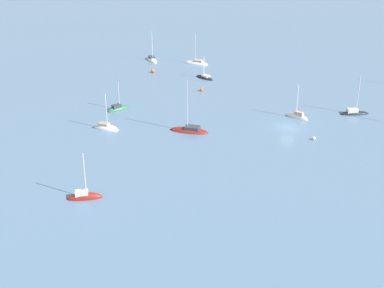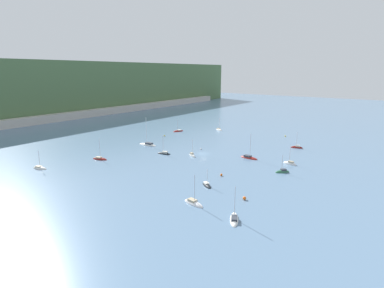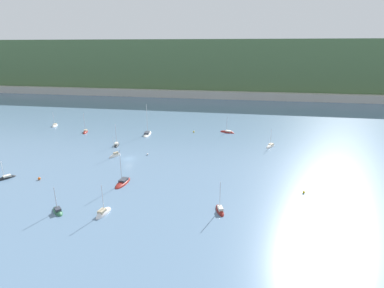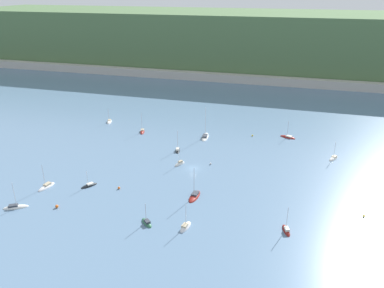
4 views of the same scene
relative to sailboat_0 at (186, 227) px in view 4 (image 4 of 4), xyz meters
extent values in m
plane|color=slate|center=(-6.92, 32.16, -0.09)|extent=(600.00, 600.00, 0.00)
cube|color=#4C6B42|center=(-6.92, 197.39, 19.28)|extent=(438.34, 82.09, 38.74)
cube|color=#B7B2A8|center=(-6.92, 152.84, 2.36)|extent=(372.59, 6.00, 4.90)
ellipsoid|color=silver|center=(0.00, 0.03, -0.09)|extent=(2.52, 5.12, 1.96)
cube|color=tan|center=(-0.06, -0.36, 0.77)|extent=(1.48, 1.94, 0.64)
cylinder|color=silver|center=(0.05, 0.27, 3.51)|extent=(0.14, 0.14, 6.12)
ellipsoid|color=silver|center=(-46.20, 8.11, -0.09)|extent=(3.09, 6.52, 1.67)
cube|color=tan|center=(-46.10, 8.60, 0.69)|extent=(1.77, 2.47, 0.64)
cylinder|color=#B2B2B7|center=(-46.26, 7.80, 3.96)|extent=(0.14, 0.14, 7.19)
ellipsoid|color=black|center=(-34.20, 12.25, -0.09)|extent=(4.35, 5.18, 1.29)
cube|color=silver|center=(-33.96, 12.59, 0.51)|extent=(2.02, 2.19, 0.50)
cylinder|color=silver|center=(-34.35, 12.04, 2.63)|extent=(0.14, 0.14, 4.73)
ellipsoid|color=white|center=(-47.43, -3.81, -0.09)|extent=(6.78, 4.79, 1.40)
cube|color=#333842|center=(-47.90, -4.06, 0.59)|extent=(2.74, 2.28, 0.59)
cylinder|color=silver|center=(-47.14, -3.65, 3.97)|extent=(0.14, 0.14, 7.34)
ellipsoid|color=white|center=(38.50, 52.59, -0.09)|extent=(4.18, 5.76, 1.70)
cube|color=tan|center=(38.71, 52.99, 0.63)|extent=(2.06, 2.36, 0.51)
cylinder|color=silver|center=(38.38, 52.35, 3.43)|extent=(0.14, 0.14, 6.10)
ellipsoid|color=black|center=(-16.25, 44.55, -0.09)|extent=(3.12, 5.91, 1.19)
cube|color=beige|center=(-16.13, 44.11, 0.64)|extent=(1.66, 2.28, 0.80)
cylinder|color=silver|center=(-16.33, 44.82, 3.89)|extent=(0.14, 0.14, 7.30)
ellipsoid|color=maroon|center=(-36.06, 58.45, -0.09)|extent=(3.41, 6.12, 1.58)
cube|color=tan|center=(-36.21, 58.90, 0.62)|extent=(1.76, 2.38, 0.55)
cylinder|color=silver|center=(-35.97, 58.17, 4.28)|extent=(0.14, 0.14, 7.86)
ellipsoid|color=#2D6647|center=(-10.09, -0.95, -0.09)|extent=(4.60, 4.39, 1.58)
cube|color=#333842|center=(-9.81, -1.20, 0.69)|extent=(2.02, 1.98, 0.70)
cylinder|color=#B2B2B7|center=(-10.27, -0.79, 3.03)|extent=(0.14, 0.14, 5.36)
ellipsoid|color=white|center=(-9.66, 59.94, -0.09)|extent=(3.51, 9.17, 1.60)
cube|color=#333842|center=(-9.58, 59.23, 0.74)|extent=(2.14, 3.39, 0.78)
cylinder|color=silver|center=(-9.71, 60.39, 6.32)|extent=(0.14, 0.14, 11.93)
ellipsoid|color=white|center=(-54.81, 65.61, -0.09)|extent=(3.33, 5.68, 1.75)
cube|color=tan|center=(-54.93, 66.02, 0.64)|extent=(1.80, 2.23, 0.50)
cylinder|color=silver|center=(-54.73, 65.35, 3.29)|extent=(0.14, 0.14, 5.80)
ellipsoid|color=maroon|center=(24.44, 5.41, -0.09)|extent=(2.88, 5.03, 1.74)
cube|color=beige|center=(24.56, 5.04, 0.77)|extent=(1.48, 1.96, 0.76)
cylinder|color=silver|center=(24.36, 5.64, 3.55)|extent=(0.14, 0.14, 6.32)
ellipsoid|color=maroon|center=(-1.74, 14.87, -0.09)|extent=(3.02, 7.31, 1.37)
cube|color=#333842|center=(-1.70, 15.43, 0.62)|extent=(1.91, 2.70, 0.66)
cylinder|color=#B2B2B7|center=(-1.77, 14.51, 4.83)|extent=(0.14, 0.14, 9.09)
ellipsoid|color=maroon|center=(22.19, 68.43, -0.09)|extent=(6.60, 3.86, 1.49)
cube|color=beige|center=(22.67, 68.27, 0.57)|extent=(2.59, 2.03, 0.49)
cylinder|color=#B2B2B7|center=(21.89, 68.53, 3.57)|extent=(0.14, 0.14, 6.49)
ellipsoid|color=white|center=(-12.12, 33.70, -0.09)|extent=(3.21, 4.52, 1.89)
cube|color=tan|center=(-11.95, 34.01, 0.81)|extent=(1.51, 1.82, 0.77)
cylinder|color=silver|center=(-12.23, 33.50, 3.44)|extent=(0.14, 0.14, 6.01)
sphere|color=yellow|center=(43.90, 17.24, 0.22)|extent=(0.61, 0.61, 0.61)
sphere|color=yellow|center=(8.43, 66.12, 0.22)|extent=(0.62, 0.62, 0.62)
sphere|color=white|center=(-2.01, 36.62, 0.22)|extent=(0.61, 0.61, 0.61)
sphere|color=orange|center=(-24.67, 13.15, 0.27)|extent=(0.72, 0.72, 0.72)
sphere|color=orange|center=(-36.53, -0.79, 0.35)|extent=(0.88, 0.88, 0.88)
camera|label=1|loc=(84.44, 31.69, 36.32)|focal=50.00mm
camera|label=2|loc=(-101.12, -31.90, 31.71)|focal=28.00mm
camera|label=3|loc=(28.35, -52.01, 33.96)|focal=28.00mm
camera|label=4|loc=(22.66, -74.76, 56.36)|focal=35.00mm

